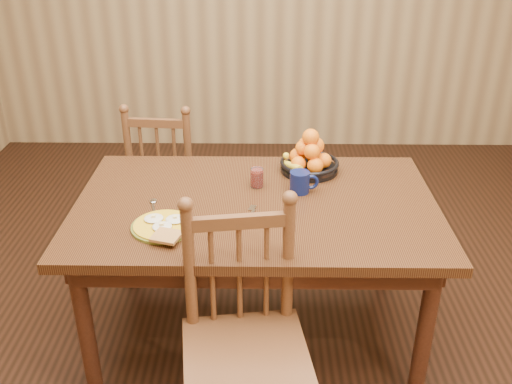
{
  "coord_description": "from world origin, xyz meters",
  "views": [
    {
      "loc": [
        0.03,
        -2.22,
        1.95
      ],
      "look_at": [
        0.0,
        0.0,
        0.8
      ],
      "focal_mm": 40.0,
      "sensor_mm": 36.0,
      "label": 1
    }
  ],
  "objects_px": {
    "dining_table": "(256,219)",
    "breakfast_plate": "(164,226)",
    "chair_near": "(245,343)",
    "chair_far": "(167,177)",
    "coffee_mug": "(301,182)",
    "fruit_bowl": "(309,158)"
  },
  "relations": [
    {
      "from": "chair_near",
      "to": "fruit_bowl",
      "type": "distance_m",
      "value": 1.04
    },
    {
      "from": "breakfast_plate",
      "to": "chair_near",
      "type": "bearing_deg",
      "value": -48.02
    },
    {
      "from": "dining_table",
      "to": "fruit_bowl",
      "type": "height_order",
      "value": "fruit_bowl"
    },
    {
      "from": "dining_table",
      "to": "coffee_mug",
      "type": "distance_m",
      "value": 0.26
    },
    {
      "from": "fruit_bowl",
      "to": "breakfast_plate",
      "type": "bearing_deg",
      "value": -138.08
    },
    {
      "from": "chair_far",
      "to": "coffee_mug",
      "type": "relative_size",
      "value": 6.91
    },
    {
      "from": "chair_far",
      "to": "chair_near",
      "type": "relative_size",
      "value": 0.93
    },
    {
      "from": "breakfast_plate",
      "to": "fruit_bowl",
      "type": "relative_size",
      "value": 1.03
    },
    {
      "from": "dining_table",
      "to": "chair_near",
      "type": "height_order",
      "value": "chair_near"
    },
    {
      "from": "dining_table",
      "to": "chair_far",
      "type": "distance_m",
      "value": 1.05
    },
    {
      "from": "coffee_mug",
      "to": "breakfast_plate",
      "type": "bearing_deg",
      "value": -149.83
    },
    {
      "from": "chair_near",
      "to": "chair_far",
      "type": "bearing_deg",
      "value": 100.99
    },
    {
      "from": "dining_table",
      "to": "breakfast_plate",
      "type": "relative_size",
      "value": 5.34
    },
    {
      "from": "dining_table",
      "to": "chair_near",
      "type": "relative_size",
      "value": 1.6
    },
    {
      "from": "breakfast_plate",
      "to": "coffee_mug",
      "type": "height_order",
      "value": "coffee_mug"
    },
    {
      "from": "dining_table",
      "to": "breakfast_plate",
      "type": "xyz_separation_m",
      "value": [
        -0.37,
        -0.23,
        0.1
      ]
    },
    {
      "from": "dining_table",
      "to": "chair_near",
      "type": "xyz_separation_m",
      "value": [
        -0.03,
        -0.61,
        -0.18
      ]
    },
    {
      "from": "dining_table",
      "to": "coffee_mug",
      "type": "relative_size",
      "value": 11.97
    },
    {
      "from": "chair_far",
      "to": "fruit_bowl",
      "type": "bearing_deg",
      "value": 150.5
    },
    {
      "from": "coffee_mug",
      "to": "fruit_bowl",
      "type": "bearing_deg",
      "value": 77.0
    },
    {
      "from": "chair_near",
      "to": "breakfast_plate",
      "type": "bearing_deg",
      "value": 123.66
    },
    {
      "from": "breakfast_plate",
      "to": "fruit_bowl",
      "type": "distance_m",
      "value": 0.85
    }
  ]
}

